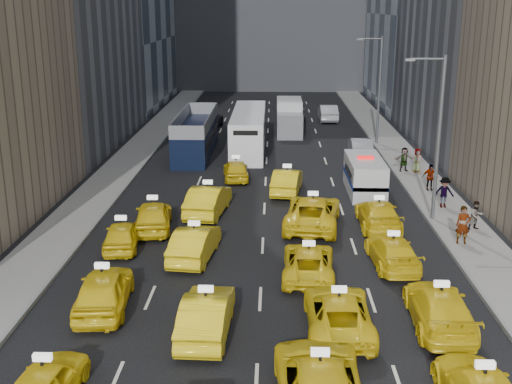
{
  "coord_description": "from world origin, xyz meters",
  "views": [
    {
      "loc": [
        0.46,
        -21.77,
        11.51
      ],
      "look_at": [
        -0.4,
        10.6,
        2.0
      ],
      "focal_mm": 45.0,
      "sensor_mm": 36.0,
      "label": 1
    }
  ],
  "objects_px": {
    "box_truck": "(289,117)",
    "double_decker": "(196,134)",
    "taxi_0": "(45,384)",
    "city_bus": "(249,131)",
    "taxi_2": "(319,382)",
    "nypd_van": "(365,176)",
    "pedestrian_0": "(463,225)"
  },
  "relations": [
    {
      "from": "double_decker",
      "to": "nypd_van",
      "type": "bearing_deg",
      "value": -34.94
    },
    {
      "from": "double_decker",
      "to": "pedestrian_0",
      "type": "distance_m",
      "value": 25.29
    },
    {
      "from": "taxi_0",
      "to": "box_truck",
      "type": "height_order",
      "value": "box_truck"
    },
    {
      "from": "taxi_2",
      "to": "nypd_van",
      "type": "distance_m",
      "value": 23.08
    },
    {
      "from": "taxi_0",
      "to": "taxi_2",
      "type": "distance_m",
      "value": 8.14
    },
    {
      "from": "nypd_van",
      "to": "taxi_2",
      "type": "bearing_deg",
      "value": -103.73
    },
    {
      "from": "city_bus",
      "to": "taxi_0",
      "type": "bearing_deg",
      "value": -104.24
    },
    {
      "from": "taxi_2",
      "to": "taxi_0",
      "type": "bearing_deg",
      "value": -0.22
    },
    {
      "from": "box_truck",
      "to": "taxi_2",
      "type": "bearing_deg",
      "value": -82.92
    },
    {
      "from": "taxi_0",
      "to": "box_truck",
      "type": "relative_size",
      "value": 0.57
    },
    {
      "from": "taxi_2",
      "to": "nypd_van",
      "type": "xyz_separation_m",
      "value": [
        4.4,
        22.65,
        0.29
      ]
    },
    {
      "from": "box_truck",
      "to": "double_decker",
      "type": "bearing_deg",
      "value": -123.9
    },
    {
      "from": "nypd_van",
      "to": "pedestrian_0",
      "type": "xyz_separation_m",
      "value": [
        3.53,
        -9.36,
        0.04
      ]
    },
    {
      "from": "city_bus",
      "to": "box_truck",
      "type": "relative_size",
      "value": 1.81
    },
    {
      "from": "taxi_2",
      "to": "nypd_van",
      "type": "bearing_deg",
      "value": -102.2
    },
    {
      "from": "city_bus",
      "to": "pedestrian_0",
      "type": "relative_size",
      "value": 6.52
    },
    {
      "from": "taxi_0",
      "to": "city_bus",
      "type": "height_order",
      "value": "city_bus"
    },
    {
      "from": "taxi_2",
      "to": "pedestrian_0",
      "type": "distance_m",
      "value": 15.49
    },
    {
      "from": "taxi_2",
      "to": "city_bus",
      "type": "relative_size",
      "value": 0.45
    },
    {
      "from": "double_decker",
      "to": "box_truck",
      "type": "distance_m",
      "value": 11.58
    },
    {
      "from": "double_decker",
      "to": "pedestrian_0",
      "type": "height_order",
      "value": "double_decker"
    },
    {
      "from": "nypd_van",
      "to": "pedestrian_0",
      "type": "height_order",
      "value": "nypd_van"
    },
    {
      "from": "taxi_2",
      "to": "city_bus",
      "type": "bearing_deg",
      "value": -85.64
    },
    {
      "from": "city_bus",
      "to": "double_decker",
      "type": "bearing_deg",
      "value": -166.23
    },
    {
      "from": "double_decker",
      "to": "box_truck",
      "type": "height_order",
      "value": "double_decker"
    },
    {
      "from": "taxi_0",
      "to": "box_truck",
      "type": "bearing_deg",
      "value": -95.49
    },
    {
      "from": "double_decker",
      "to": "pedestrian_0",
      "type": "relative_size",
      "value": 5.94
    },
    {
      "from": "nypd_van",
      "to": "taxi_0",
      "type": "bearing_deg",
      "value": -121.56
    },
    {
      "from": "taxi_2",
      "to": "double_decker",
      "type": "xyz_separation_m",
      "value": [
        -7.53,
        33.3,
        0.83
      ]
    },
    {
      "from": "city_bus",
      "to": "box_truck",
      "type": "bearing_deg",
      "value": 57.7
    },
    {
      "from": "taxi_0",
      "to": "pedestrian_0",
      "type": "xyz_separation_m",
      "value": [
        16.07,
        13.44,
        0.44
      ]
    },
    {
      "from": "taxi_0",
      "to": "city_bus",
      "type": "distance_m",
      "value": 35.3
    }
  ]
}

